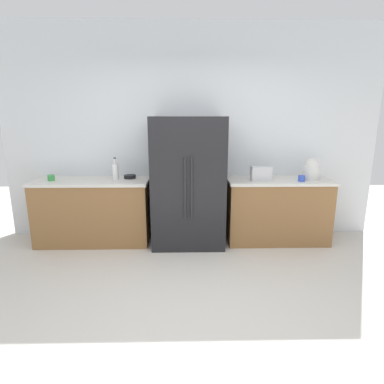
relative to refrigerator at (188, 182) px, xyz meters
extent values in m
plane|color=beige|center=(0.05, -1.54, -0.85)|extent=(10.56, 10.56, 0.00)
cube|color=silver|center=(0.05, 0.41, 0.62)|extent=(5.28, 0.10, 2.94)
cube|color=olive|center=(-1.30, 0.06, -0.43)|extent=(1.50, 0.58, 0.84)
cube|color=silver|center=(-1.30, 0.06, 0.01)|extent=(1.53, 0.61, 0.04)
cube|color=olive|center=(1.23, 0.06, -0.43)|extent=(1.37, 0.58, 0.84)
cube|color=silver|center=(1.23, 0.06, 0.01)|extent=(1.40, 0.61, 0.04)
cube|color=black|center=(0.00, 0.00, 0.00)|extent=(0.95, 0.69, 1.71)
cylinder|color=#262628|center=(-0.04, -0.36, 0.00)|extent=(0.02, 0.02, 0.77)
cylinder|color=#262628|center=(0.04, -0.36, 0.00)|extent=(0.02, 0.02, 0.77)
cube|color=silver|center=(0.97, -0.01, 0.12)|extent=(0.26, 0.16, 0.19)
cylinder|color=silver|center=(1.67, 0.05, 0.12)|extent=(0.23, 0.23, 0.18)
sphere|color=silver|center=(1.67, 0.05, 0.21)|extent=(0.21, 0.21, 0.21)
cylinder|color=white|center=(-0.97, 0.06, 0.14)|extent=(0.08, 0.08, 0.22)
cylinder|color=white|center=(-0.97, 0.06, 0.28)|extent=(0.03, 0.03, 0.07)
cylinder|color=#333338|center=(-0.97, 0.06, 0.32)|extent=(0.03, 0.03, 0.02)
cylinder|color=green|center=(-1.82, 0.02, 0.07)|extent=(0.09, 0.09, 0.08)
cylinder|color=blue|center=(1.49, -0.09, 0.07)|extent=(0.09, 0.09, 0.08)
cylinder|color=black|center=(-0.80, 0.17, 0.05)|extent=(0.16, 0.16, 0.05)
camera|label=1|loc=(-0.03, -4.02, 0.82)|focal=28.72mm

